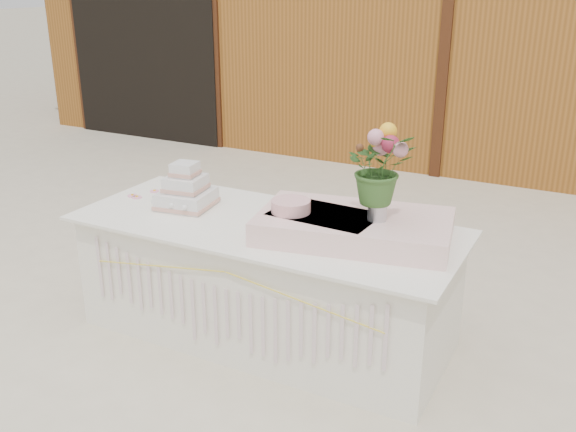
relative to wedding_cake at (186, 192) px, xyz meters
The scene contains 9 objects.
ground 1.06m from the wedding_cake, ahead, with size 80.00×80.00×0.00m, color beige.
barn 6.05m from the wedding_cake, 84.32° to the left, with size 12.60×4.60×3.30m.
cake_table 0.78m from the wedding_cake, ahead, with size 2.40×1.00×0.77m.
wedding_cake is the anchor object (origin of this frame).
pink_cake_stand 0.83m from the wedding_cake, ahead, with size 0.29×0.29×0.21m.
satin_runner 1.17m from the wedding_cake, ahead, with size 1.09×0.63×0.14m, color #FFCFCD.
flower_vase 1.31m from the wedding_cake, ahead, with size 0.11×0.11×0.15m, color #BCBCC1.
bouquet 1.36m from the wedding_cake, ahead, with size 0.37×0.32×0.41m, color #325A24.
loose_flowers 0.44m from the wedding_cake, behind, with size 0.13×0.32×0.02m, color pink, non-canonical shape.
Camera 1 is at (1.81, -3.16, 2.18)m, focal length 40.00 mm.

